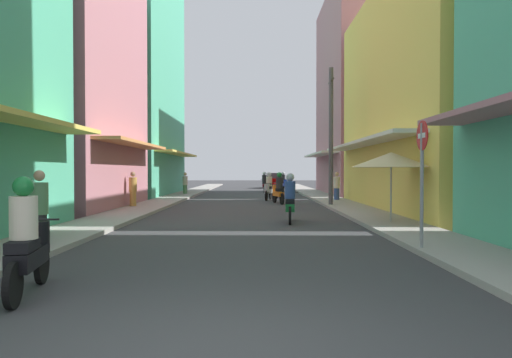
% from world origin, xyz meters
% --- Properties ---
extents(ground_plane, '(109.98, 109.98, 0.00)m').
position_xyz_m(ground_plane, '(0.00, 21.00, 0.00)').
color(ground_plane, '#38383A').
extents(sidewalk_left, '(1.79, 57.99, 0.12)m').
position_xyz_m(sidewalk_left, '(-4.43, 21.00, 0.06)').
color(sidewalk_left, '#9E9991').
rests_on(sidewalk_left, ground).
extents(sidewalk_right, '(1.79, 57.99, 0.12)m').
position_xyz_m(sidewalk_right, '(4.43, 21.00, 0.06)').
color(sidewalk_right, '#9E9991').
rests_on(sidewalk_right, ground).
extents(building_left_mid, '(7.05, 8.79, 10.65)m').
position_xyz_m(building_left_mid, '(-8.32, 15.81, 5.32)').
color(building_left_mid, '#B7727F').
rests_on(building_left_mid, ground).
extents(building_left_far, '(7.05, 11.61, 17.40)m').
position_xyz_m(building_left_far, '(-8.32, 26.91, 8.69)').
color(building_left_far, '#4CB28C').
rests_on(building_left_far, ground).
extents(building_right_mid, '(7.05, 13.48, 9.34)m').
position_xyz_m(building_right_mid, '(8.32, 15.20, 4.67)').
color(building_right_mid, '#EFD159').
rests_on(building_right_mid, ground).
extents(building_right_far, '(7.05, 11.05, 13.98)m').
position_xyz_m(building_right_far, '(8.32, 28.37, 6.98)').
color(building_right_far, '#B7727F').
rests_on(building_right_far, ground).
extents(motorbike_orange, '(0.67, 1.77, 1.58)m').
position_xyz_m(motorbike_orange, '(1.49, 19.03, 0.70)').
color(motorbike_orange, black).
rests_on(motorbike_orange, ground).
extents(motorbike_silver, '(0.63, 1.79, 1.58)m').
position_xyz_m(motorbike_silver, '(1.08, 21.95, 0.70)').
color(motorbike_silver, black).
rests_on(motorbike_silver, ground).
extents(motorbike_blue, '(0.59, 1.80, 1.58)m').
position_xyz_m(motorbike_blue, '(2.68, 34.07, 0.70)').
color(motorbike_blue, black).
rests_on(motorbike_blue, ground).
extents(motorbike_black, '(0.60, 1.79, 1.58)m').
position_xyz_m(motorbike_black, '(-2.63, 2.08, 0.70)').
color(motorbike_black, black).
rests_on(motorbike_black, ground).
extents(motorbike_green, '(0.55, 1.81, 1.58)m').
position_xyz_m(motorbike_green, '(1.46, 10.63, 0.70)').
color(motorbike_green, black).
rests_on(motorbike_green, ground).
extents(motorbike_maroon, '(0.55, 1.81, 1.58)m').
position_xyz_m(motorbike_maroon, '(1.01, 31.71, 0.70)').
color(motorbike_maroon, black).
rests_on(motorbike_maroon, ground).
extents(motorbike_red, '(0.56, 1.80, 0.96)m').
position_xyz_m(motorbike_red, '(1.53, 24.11, 0.50)').
color(motorbike_red, black).
rests_on(motorbike_red, ground).
extents(parked_car, '(2.02, 4.21, 1.45)m').
position_xyz_m(parked_car, '(2.23, 39.93, 0.74)').
color(parked_car, '#8C0000').
rests_on(parked_car, ground).
extents(pedestrian_midway, '(0.34, 0.34, 1.62)m').
position_xyz_m(pedestrian_midway, '(-4.99, 16.03, 0.81)').
color(pedestrian_midway, '#BF8C3F').
rests_on(pedestrian_midway, ground).
extents(pedestrian_far, '(0.34, 0.34, 1.54)m').
position_xyz_m(pedestrian_far, '(-4.38, 26.82, 0.77)').
color(pedestrian_far, '#598C59').
rests_on(pedestrian_far, ground).
extents(pedestrian_foreground, '(0.34, 0.34, 1.59)m').
position_xyz_m(pedestrian_foreground, '(4.66, 20.41, 0.79)').
color(pedestrian_foreground, '#334C8C').
rests_on(pedestrian_foreground, ground).
extents(pedestrian_crossing, '(0.34, 0.34, 1.66)m').
position_xyz_m(pedestrian_crossing, '(-4.02, 5.35, 0.83)').
color(pedestrian_crossing, '#262628').
rests_on(pedestrian_crossing, ground).
extents(vendor_umbrella, '(2.38, 2.38, 2.21)m').
position_xyz_m(vendor_umbrella, '(4.45, 9.88, 1.98)').
color(vendor_umbrella, '#99999E').
rests_on(vendor_umbrella, ground).
extents(utility_pole, '(0.20, 1.20, 6.33)m').
position_xyz_m(utility_pole, '(3.78, 16.94, 3.24)').
color(utility_pole, '#4C4C4F').
rests_on(utility_pole, ground).
extents(street_sign_no_entry, '(0.07, 0.60, 2.65)m').
position_xyz_m(street_sign_no_entry, '(3.68, 5.19, 1.72)').
color(street_sign_no_entry, gray).
rests_on(street_sign_no_entry, ground).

